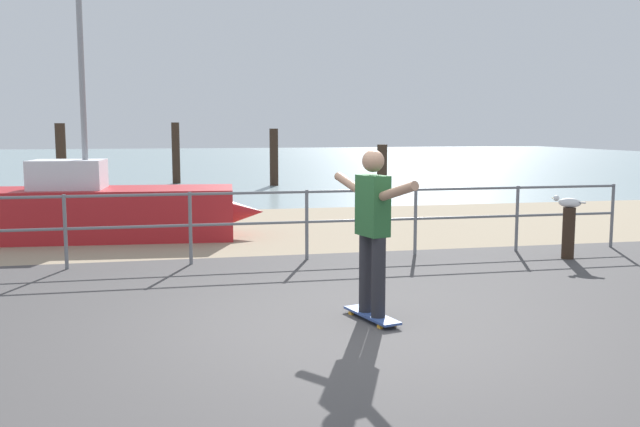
% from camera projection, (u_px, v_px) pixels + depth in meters
% --- Properties ---
extents(ground_plane, '(24.00, 10.00, 0.04)m').
position_uv_depth(ground_plane, '(378.00, 367.00, 5.67)').
color(ground_plane, '#474444').
rests_on(ground_plane, ground).
extents(beach_strip, '(24.00, 6.00, 0.04)m').
position_uv_depth(beach_strip, '(258.00, 229.00, 13.43)').
color(beach_strip, tan).
rests_on(beach_strip, ground).
extents(sea_surface, '(72.00, 50.00, 0.04)m').
position_uv_depth(sea_surface, '(199.00, 161.00, 40.59)').
color(sea_surface, '#849EA3').
rests_on(sea_surface, ground).
extents(railing_fence, '(11.80, 0.05, 1.05)m').
position_uv_depth(railing_fence, '(249.00, 215.00, 9.93)').
color(railing_fence, slate).
rests_on(railing_fence, ground).
extents(sailboat, '(5.02, 1.74, 5.01)m').
position_uv_depth(sailboat, '(115.00, 210.00, 12.05)').
color(sailboat, '#B21E23').
rests_on(sailboat, ground).
extents(skateboard, '(0.40, 0.82, 0.08)m').
position_uv_depth(skateboard, '(372.00, 316.00, 6.97)').
color(skateboard, '#334C8C').
rests_on(skateboard, ground).
extents(skateboarder, '(0.47, 1.42, 1.65)m').
position_uv_depth(skateboarder, '(373.00, 222.00, 6.85)').
color(skateboarder, '#26262B').
rests_on(skateboarder, skateboard).
extents(bollard_short, '(0.18, 0.18, 0.78)m').
position_uv_depth(bollard_short, '(568.00, 234.00, 10.22)').
color(bollard_short, '#332319').
rests_on(bollard_short, ground).
extents(seagull, '(0.42, 0.34, 0.18)m').
position_uv_depth(seagull, '(569.00, 202.00, 10.17)').
color(seagull, white).
rests_on(seagull, bollard_short).
extents(groyne_post_1, '(0.28, 0.28, 2.07)m').
position_uv_depth(groyne_post_1, '(61.00, 160.00, 19.47)').
color(groyne_post_1, '#332319').
rests_on(groyne_post_1, ground).
extents(groyne_post_2, '(0.27, 0.27, 2.12)m').
position_uv_depth(groyne_post_2, '(176.00, 153.00, 23.96)').
color(groyne_post_2, '#332319').
rests_on(groyne_post_2, ground).
extents(groyne_post_3, '(0.29, 0.29, 1.92)m').
position_uv_depth(groyne_post_3, '(274.00, 157.00, 23.09)').
color(groyne_post_3, '#332319').
rests_on(groyne_post_3, ground).
extents(groyne_post_4, '(0.32, 0.32, 1.42)m').
position_uv_depth(groyne_post_4, '(382.00, 167.00, 21.98)').
color(groyne_post_4, '#332319').
rests_on(groyne_post_4, ground).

